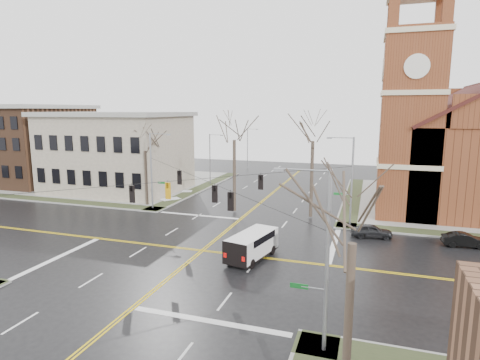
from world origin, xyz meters
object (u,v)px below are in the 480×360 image
(church, at_px, (473,138))
(parked_car_b, at_px, (465,240))
(signal_pole_nw, at_px, (153,168))
(signal_pole_ne, at_px, (350,179))
(signal_pole_se, at_px, (324,257))
(parked_car_a, at_px, (371,231))
(cargo_van, at_px, (253,243))
(tree_ne, at_px, (313,136))
(streetlight_north_b, at_px, (248,146))
(tree_nw_near, at_px, (234,135))
(tree_nw_far, at_px, (145,147))
(streetlight_north_a, at_px, (211,157))
(tree_se, at_px, (353,233))

(church, xyz_separation_m, parked_car_b, (-3.37, -16.71, -7.82))
(church, relative_size, signal_pole_nw, 3.06)
(signal_pole_ne, distance_m, signal_pole_se, 23.00)
(signal_pole_se, bearing_deg, parked_car_a, 83.37)
(signal_pole_nw, xyz_separation_m, parked_car_b, (32.72, -3.43, -4.34))
(church, xyz_separation_m, cargo_van, (-20.18, -25.02, -7.20))
(church, xyz_separation_m, parked_car_a, (-11.15, -16.53, -7.80))
(parked_car_b, height_order, tree_ne, tree_ne)
(streetlight_north_b, height_order, parked_car_a, streetlight_north_b)
(tree_nw_near, bearing_deg, parked_car_b, -12.53)
(streetlight_north_b, xyz_separation_m, tree_nw_near, (9.01, -34.81, 4.52))
(church, relative_size, streetlight_north_b, 3.44)
(tree_nw_far, bearing_deg, streetlight_north_a, 81.01)
(tree_ne, bearing_deg, parked_car_b, -20.72)
(signal_pole_nw, relative_size, streetlight_north_b, 1.12)
(cargo_van, xyz_separation_m, tree_se, (8.10, -13.73, 5.74))
(signal_pole_se, relative_size, parked_car_a, 2.40)
(signal_pole_ne, xyz_separation_m, streetlight_north_a, (-21.97, 16.50, -0.48))
(cargo_van, height_order, parked_car_a, cargo_van)
(streetlight_north_a, bearing_deg, streetlight_north_b, 90.00)
(signal_pole_se, bearing_deg, cargo_van, 120.89)
(signal_pole_ne, relative_size, signal_pole_nw, 1.00)
(streetlight_north_a, distance_m, tree_nw_near, 17.92)
(streetlight_north_a, relative_size, streetlight_north_b, 1.00)
(streetlight_north_a, distance_m, parked_car_b, 37.94)
(cargo_van, xyz_separation_m, parked_car_a, (9.03, 8.49, -0.60))
(parked_car_a, xyz_separation_m, parked_car_b, (7.78, -0.19, -0.03))
(church, bearing_deg, cargo_van, -128.89)
(parked_car_b, distance_m, tree_nw_near, 25.04)
(signal_pole_ne, height_order, parked_car_b, signal_pole_ne)
(streetlight_north_a, height_order, cargo_van, streetlight_north_a)
(streetlight_north_a, bearing_deg, signal_pole_se, -60.91)
(streetlight_north_b, xyz_separation_m, tree_ne, (17.84, -34.56, 4.58))
(signal_pole_nw, relative_size, cargo_van, 1.55)
(tree_ne, bearing_deg, tree_se, -78.67)
(signal_pole_nw, relative_size, streetlight_north_a, 1.12)
(signal_pole_nw, height_order, cargo_van, signal_pole_nw)
(cargo_van, height_order, tree_nw_far, tree_nw_far)
(streetlight_north_b, bearing_deg, church, -33.25)
(signal_pole_ne, distance_m, streetlight_north_b, 42.61)
(signal_pole_ne, relative_size, parked_car_a, 2.40)
(tree_ne, xyz_separation_m, tree_se, (5.49, -27.41, -2.08))
(parked_car_a, bearing_deg, signal_pole_se, 164.54)
(parked_car_b, bearing_deg, signal_pole_ne, 66.48)
(streetlight_north_a, height_order, parked_car_a, streetlight_north_a)
(tree_ne, distance_m, tree_se, 28.03)
(signal_pole_se, xyz_separation_m, tree_ne, (-4.13, 24.94, 4.10))
(cargo_van, bearing_deg, parked_car_b, 38.65)
(church, xyz_separation_m, streetlight_north_a, (-35.42, 3.22, -3.97))
(streetlight_north_a, bearing_deg, tree_nw_near, -58.68)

